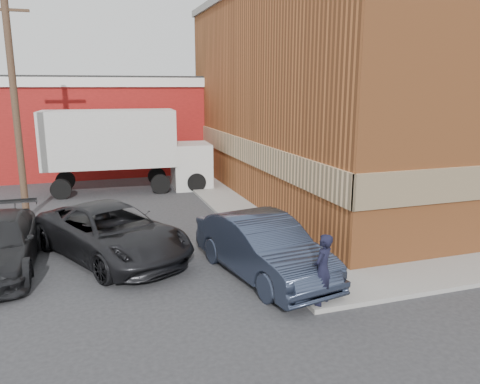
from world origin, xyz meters
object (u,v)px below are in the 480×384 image
object	(u,v)px
warehouse	(68,124)
man	(323,270)
sedan	(263,247)
box_truck	(126,145)
suv_a	(112,232)
brick_building	(383,94)
utility_pole	(14,94)

from	to	relation	value
warehouse	man	world-z (taller)	warehouse
sedan	box_truck	distance (m)	12.37
warehouse	box_truck	xyz separation A→B (m)	(2.77, -7.29, -0.54)
warehouse	suv_a	size ratio (longest dim) A/B	2.86
brick_building	suv_a	size ratio (longest dim) A/B	3.21
warehouse	box_truck	size ratio (longest dim) A/B	2.01
brick_building	man	distance (m)	14.17
brick_building	box_truck	xyz separation A→B (m)	(-11.73, 3.71, -2.41)
man	warehouse	bearing A→B (deg)	-111.50
utility_pole	suv_a	xyz separation A→B (m)	(2.93, -5.60, -3.96)
man	suv_a	distance (m)	6.60
brick_building	warehouse	distance (m)	18.30
brick_building	man	xyz separation A→B (m)	(-8.70, -10.55, -3.72)
sedan	suv_a	bearing A→B (deg)	133.22
brick_building	suv_a	distance (m)	14.74
suv_a	box_truck	world-z (taller)	box_truck
warehouse	suv_a	distance (m)	16.79
utility_pole	suv_a	distance (m)	7.46
suv_a	utility_pole	bearing A→B (deg)	91.11
warehouse	man	xyz separation A→B (m)	(5.80, -21.55, -1.85)
sedan	suv_a	xyz separation A→B (m)	(-3.77, 2.73, -0.03)
warehouse	sedan	distance (m)	20.12
warehouse	utility_pole	bearing A→B (deg)	-97.77
utility_pole	box_truck	distance (m)	6.17
man	suv_a	bearing A→B (deg)	-85.12
utility_pole	man	xyz separation A→B (m)	(7.30, -10.55, -3.79)
man	suv_a	world-z (taller)	man
brick_building	warehouse	xyz separation A→B (m)	(-14.50, 11.00, -1.87)
utility_pole	sedan	world-z (taller)	utility_pole
warehouse	utility_pole	size ratio (longest dim) A/B	1.81
brick_building	utility_pole	bearing A→B (deg)	179.98
brick_building	box_truck	bearing A→B (deg)	162.45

